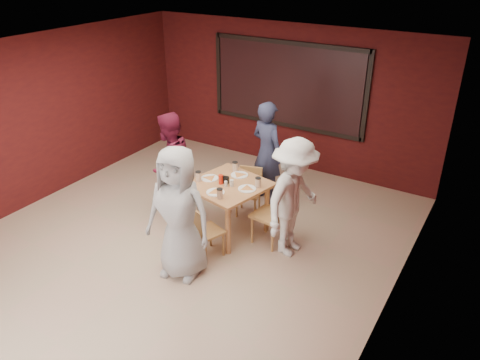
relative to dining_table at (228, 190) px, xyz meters
The scene contains 11 objects.
floor 1.11m from the dining_table, 118.35° to the right, with size 7.00×7.00×0.00m, color tan.
window_blinds 2.89m from the dining_table, 98.36° to the left, with size 3.00×0.02×1.50m, color black.
dining_table is the anchor object (origin of this frame).
chair_front 0.80m from the dining_table, 84.49° to the right, with size 0.49×0.49×0.80m.
chair_back 0.74m from the dining_table, 91.98° to the left, with size 0.47×0.47×0.79m.
chair_left 0.87m from the dining_table, behind, with size 0.58×0.58×0.92m.
chair_right 0.79m from the dining_table, ahead, with size 0.51×0.51×0.95m.
diner_front 1.21m from the dining_table, 89.24° to the right, with size 0.91×0.59×1.86m, color #A8A8A8.
diner_back 1.24m from the dining_table, 89.76° to the left, with size 0.65×0.43×1.79m, color #2E3352.
diner_left 1.13m from the dining_table, behind, with size 0.84×0.66×1.73m, color maroon.
diner_right 1.09m from the dining_table, ahead, with size 1.14×0.66×1.77m, color white.
Camera 1 is at (3.81, -4.49, 4.05)m, focal length 35.00 mm.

